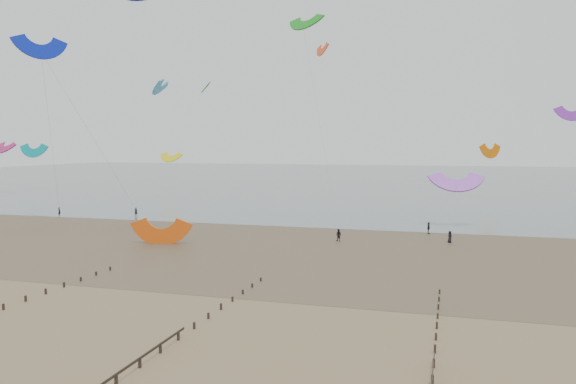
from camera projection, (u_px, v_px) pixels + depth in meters
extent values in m
plane|color=brown|center=(171.00, 311.00, 48.02)|extent=(500.00, 500.00, 0.00)
plane|color=#475654|center=(395.00, 178.00, 239.39)|extent=(500.00, 500.00, 0.00)
plane|color=#473A28|center=(286.00, 242.00, 81.51)|extent=(500.00, 500.00, 0.00)
ellipsoid|color=slate|center=(128.00, 252.00, 74.08)|extent=(23.60, 14.36, 0.01)
ellipsoid|color=slate|center=(372.00, 243.00, 81.04)|extent=(33.64, 18.32, 0.01)
ellipsoid|color=slate|center=(74.00, 226.00, 97.42)|extent=(26.95, 14.22, 0.01)
cube|color=black|center=(3.00, 307.00, 48.26)|extent=(0.16, 0.16, 0.62)
cube|color=black|center=(26.00, 299.00, 50.78)|extent=(0.16, 0.16, 0.59)
cube|color=black|center=(46.00, 292.00, 53.30)|extent=(0.16, 0.16, 0.57)
cube|color=black|center=(64.00, 285.00, 55.82)|extent=(0.16, 0.16, 0.54)
cube|color=black|center=(81.00, 279.00, 58.34)|extent=(0.16, 0.16, 0.51)
cube|color=black|center=(96.00, 274.00, 60.86)|extent=(0.16, 0.16, 0.48)
cube|color=black|center=(110.00, 269.00, 63.38)|extent=(0.16, 0.16, 0.45)
cube|color=black|center=(116.00, 380.00, 33.18)|extent=(0.16, 0.16, 0.74)
cube|color=black|center=(140.00, 363.00, 35.70)|extent=(0.16, 0.16, 0.71)
cube|color=black|center=(160.00, 349.00, 38.22)|extent=(0.16, 0.16, 0.68)
cube|color=black|center=(178.00, 337.00, 40.74)|extent=(0.16, 0.16, 0.65)
cube|color=black|center=(194.00, 326.00, 43.26)|extent=(0.16, 0.16, 0.62)
cube|color=black|center=(208.00, 316.00, 45.78)|extent=(0.16, 0.16, 0.59)
cube|color=black|center=(221.00, 307.00, 48.30)|extent=(0.16, 0.16, 0.57)
cube|color=black|center=(232.00, 299.00, 50.82)|extent=(0.16, 0.16, 0.54)
cube|color=black|center=(243.00, 292.00, 53.34)|extent=(0.16, 0.16, 0.51)
cube|color=black|center=(252.00, 286.00, 55.86)|extent=(0.16, 0.16, 0.48)
cube|color=black|center=(261.00, 280.00, 58.37)|extent=(0.16, 0.16, 0.45)
cube|color=black|center=(432.00, 380.00, 33.21)|extent=(0.16, 0.16, 0.68)
cube|color=black|center=(434.00, 364.00, 35.73)|extent=(0.16, 0.16, 0.65)
cube|color=black|center=(435.00, 349.00, 38.25)|extent=(0.16, 0.16, 0.62)
cube|color=black|center=(436.00, 337.00, 40.77)|extent=(0.16, 0.16, 0.59)
cube|color=black|center=(437.00, 326.00, 43.29)|extent=(0.16, 0.16, 0.57)
cube|color=black|center=(438.00, 316.00, 45.81)|extent=(0.16, 0.16, 0.54)
cube|color=black|center=(438.00, 307.00, 48.33)|extent=(0.16, 0.16, 0.51)
cube|color=black|center=(439.00, 299.00, 50.85)|extent=(0.16, 0.16, 0.48)
cube|color=black|center=(440.00, 292.00, 53.37)|extent=(0.16, 0.16, 0.45)
imported|color=black|center=(59.00, 212.00, 111.72)|extent=(0.75, 0.62, 1.76)
imported|color=black|center=(450.00, 237.00, 81.30)|extent=(0.90, 1.01, 1.73)
imported|color=black|center=(136.00, 212.00, 112.00)|extent=(0.73, 0.67, 1.67)
imported|color=black|center=(339.00, 235.00, 82.42)|extent=(1.04, 0.91, 1.82)
imported|color=black|center=(429.00, 228.00, 89.33)|extent=(0.55, 1.14, 1.89)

